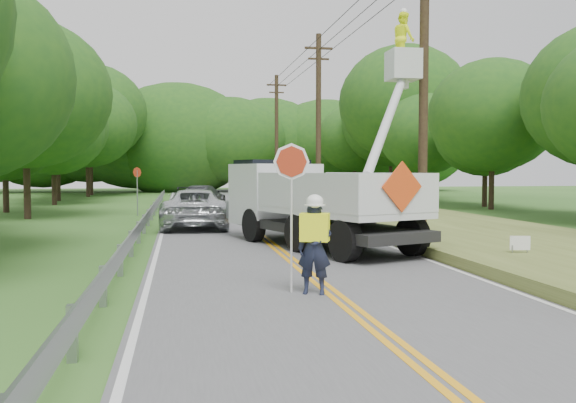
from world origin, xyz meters
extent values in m
plane|color=#2B541C|center=(0.00, 0.00, 0.00)|extent=(140.00, 140.00, 0.00)
cube|color=#555457|center=(0.00, 14.00, 0.01)|extent=(7.20, 96.00, 0.02)
cube|color=#FFA816|center=(-0.10, 14.00, 0.02)|extent=(0.12, 96.00, 0.00)
cube|color=#FFA816|center=(0.10, 14.00, 0.02)|extent=(0.12, 96.00, 0.00)
cube|color=silver|center=(-3.45, 14.00, 0.02)|extent=(0.12, 96.00, 0.00)
cube|color=silver|center=(3.45, 14.00, 0.02)|extent=(0.12, 96.00, 0.00)
cube|color=gray|center=(-4.10, -2.00, 0.35)|extent=(0.12, 0.14, 0.70)
cube|color=gray|center=(-4.10, 1.00, 0.35)|extent=(0.12, 0.14, 0.70)
cube|color=gray|center=(-4.10, 4.00, 0.35)|extent=(0.12, 0.14, 0.70)
cube|color=gray|center=(-4.10, 7.00, 0.35)|extent=(0.12, 0.14, 0.70)
cube|color=gray|center=(-4.10, 10.00, 0.35)|extent=(0.12, 0.14, 0.70)
cube|color=gray|center=(-4.10, 13.00, 0.35)|extent=(0.12, 0.14, 0.70)
cube|color=gray|center=(-4.10, 16.00, 0.35)|extent=(0.12, 0.14, 0.70)
cube|color=gray|center=(-4.10, 19.00, 0.35)|extent=(0.12, 0.14, 0.70)
cube|color=gray|center=(-4.10, 22.00, 0.35)|extent=(0.12, 0.14, 0.70)
cube|color=gray|center=(-4.10, 25.00, 0.35)|extent=(0.12, 0.14, 0.70)
cube|color=gray|center=(-4.10, 28.00, 0.35)|extent=(0.12, 0.14, 0.70)
cube|color=gray|center=(-4.10, 31.00, 0.35)|extent=(0.12, 0.14, 0.70)
cube|color=gray|center=(-4.10, 34.00, 0.35)|extent=(0.12, 0.14, 0.70)
cube|color=gray|center=(-4.10, 37.00, 0.35)|extent=(0.12, 0.14, 0.70)
cube|color=gray|center=(-4.00, 15.00, 0.60)|extent=(0.05, 48.00, 0.34)
cylinder|color=black|center=(5.00, 9.00, 5.00)|extent=(0.30, 0.30, 10.00)
cylinder|color=black|center=(5.00, 24.00, 5.00)|extent=(0.30, 0.30, 10.00)
cube|color=black|center=(5.00, 24.00, 9.20)|extent=(1.60, 0.12, 0.12)
cube|color=black|center=(5.00, 24.00, 8.60)|extent=(1.20, 0.10, 0.10)
cylinder|color=black|center=(5.00, 39.00, 5.00)|extent=(0.30, 0.30, 10.00)
cube|color=black|center=(5.00, 39.00, 9.20)|extent=(1.60, 0.12, 0.12)
cube|color=black|center=(5.00, 39.00, 8.60)|extent=(1.20, 0.10, 0.10)
cylinder|color=black|center=(4.30, 17.50, 9.10)|extent=(0.03, 43.00, 0.03)
cylinder|color=black|center=(5.00, 17.50, 9.10)|extent=(0.03, 43.00, 0.03)
cylinder|color=black|center=(5.70, 17.50, 9.10)|extent=(0.03, 43.00, 0.03)
cube|color=#545F29|center=(7.10, 14.00, 0.15)|extent=(7.00, 96.00, 0.30)
cylinder|color=#332319|center=(-9.92, 20.71, 1.72)|extent=(0.32, 0.32, 3.44)
ellipsoid|color=#1F4E1A|center=(-9.92, 20.71, 5.92)|extent=(8.02, 8.02, 7.05)
cylinder|color=#332319|center=(-12.18, 25.66, 1.26)|extent=(0.32, 0.32, 2.52)
ellipsoid|color=#1F4E1A|center=(-12.18, 25.66, 4.34)|extent=(5.88, 5.88, 5.17)
cylinder|color=#332319|center=(-11.00, 32.56, 1.43)|extent=(0.32, 0.32, 2.85)
ellipsoid|color=#1F4E1A|center=(-11.00, 32.56, 4.91)|extent=(6.65, 6.65, 5.85)
cylinder|color=#332319|center=(-11.76, 38.02, 1.61)|extent=(0.32, 0.32, 3.21)
ellipsoid|color=#1F4E1A|center=(-11.76, 38.02, 5.54)|extent=(7.50, 7.50, 6.60)
cylinder|color=#332319|center=(-10.62, 44.88, 1.82)|extent=(0.32, 0.32, 3.64)
ellipsoid|color=#1F4E1A|center=(-10.62, 44.88, 6.27)|extent=(8.50, 8.50, 7.48)
cylinder|color=#332319|center=(-10.88, 48.90, 2.21)|extent=(0.32, 0.32, 4.42)
ellipsoid|color=#1F4E1A|center=(-10.88, 48.90, 7.61)|extent=(10.31, 10.31, 9.07)
cylinder|color=#332319|center=(15.28, 23.23, 1.61)|extent=(0.32, 0.32, 3.21)
ellipsoid|color=#1F4E1A|center=(15.28, 23.23, 5.53)|extent=(7.50, 7.50, 6.60)
cylinder|color=#332319|center=(16.17, 25.66, 1.39)|extent=(0.32, 0.32, 2.77)
ellipsoid|color=#1F4E1A|center=(16.17, 25.66, 4.77)|extent=(6.47, 6.47, 5.69)
cylinder|color=#332319|center=(14.82, 32.02, 1.44)|extent=(0.32, 0.32, 2.88)
ellipsoid|color=#1F4E1A|center=(14.82, 32.02, 4.97)|extent=(6.73, 6.73, 5.92)
cylinder|color=#332319|center=(14.85, 36.27, 2.23)|extent=(0.32, 0.32, 4.46)
ellipsoid|color=#1F4E1A|center=(14.85, 36.27, 7.68)|extent=(10.40, 10.40, 9.15)
cylinder|color=#332319|center=(16.07, 42.66, 1.91)|extent=(0.32, 0.32, 3.81)
ellipsoid|color=#1F4E1A|center=(16.07, 42.66, 6.57)|extent=(8.90, 8.90, 7.83)
cylinder|color=#332319|center=(13.94, 46.89, 1.57)|extent=(0.32, 0.32, 3.15)
ellipsoid|color=#1F4E1A|center=(13.94, 46.89, 5.42)|extent=(7.35, 7.35, 6.46)
ellipsoid|color=#1F4E1A|center=(-17.04, 57.94, 5.50)|extent=(13.51, 10.13, 10.13)
ellipsoid|color=#1F4E1A|center=(-12.14, 57.28, 5.50)|extent=(12.03, 9.02, 9.02)
ellipsoid|color=#1F4E1A|center=(-7.32, 56.41, 5.50)|extent=(13.75, 10.32, 10.32)
ellipsoid|color=#1F4E1A|center=(-2.99, 56.15, 5.50)|extent=(16.32, 12.24, 12.24)
ellipsoid|color=#1F4E1A|center=(2.46, 54.40, 5.50)|extent=(12.08, 9.06, 9.06)
ellipsoid|color=#1F4E1A|center=(7.06, 57.79, 5.50)|extent=(13.08, 9.81, 9.81)
ellipsoid|color=#1F4E1A|center=(13.51, 56.98, 5.50)|extent=(12.77, 9.58, 9.58)
ellipsoid|color=#1F4E1A|center=(17.44, 56.09, 5.50)|extent=(11.18, 8.39, 8.39)
ellipsoid|color=#1F4E1A|center=(22.13, 54.07, 5.50)|extent=(14.14, 10.60, 10.60)
imported|color=#191E33|center=(-0.34, 1.30, 0.88)|extent=(0.73, 0.61, 1.72)
cube|color=#EDFF17|center=(-0.34, 1.30, 1.27)|extent=(0.61, 0.49, 0.52)
ellipsoid|color=white|center=(-0.34, 1.30, 1.75)|extent=(0.32, 0.32, 0.26)
cylinder|color=#B7B7B7|center=(-0.74, 1.51, 1.22)|extent=(0.04, 0.04, 2.41)
cylinder|color=#A32C14|center=(-0.74, 1.51, 2.48)|extent=(0.69, 0.05, 0.69)
cylinder|color=black|center=(1.26, 4.95, 0.56)|extent=(0.68, 1.12, 1.07)
cylinder|color=black|center=(3.35, 5.72, 0.56)|extent=(0.68, 1.12, 1.07)
cylinder|color=black|center=(0.49, 7.04, 0.56)|extent=(0.68, 1.12, 1.07)
cylinder|color=black|center=(2.59, 7.81, 0.56)|extent=(0.68, 1.12, 1.07)
cylinder|color=black|center=(-0.47, 9.66, 0.56)|extent=(0.68, 1.12, 1.07)
cylinder|color=black|center=(1.63, 10.43, 0.56)|extent=(0.68, 1.12, 1.07)
cube|color=black|center=(1.43, 7.74, 0.63)|extent=(4.65, 7.50, 0.28)
cube|color=silver|center=(1.69, 7.01, 1.19)|extent=(4.17, 5.70, 0.25)
cube|color=silver|center=(0.51, 6.58, 1.75)|extent=(1.83, 4.84, 1.00)
cube|color=silver|center=(2.88, 7.44, 1.75)|extent=(1.83, 4.84, 1.00)
cube|color=silver|center=(2.57, 4.62, 1.75)|extent=(2.43, 0.95, 1.00)
cube|color=silver|center=(0.39, 10.57, 1.52)|extent=(3.08, 2.85, 2.01)
cube|color=black|center=(0.31, 10.78, 2.25)|extent=(2.59, 2.13, 0.84)
cube|color=silver|center=(2.12, 5.86, 1.75)|extent=(1.29, 1.29, 0.89)
cube|color=silver|center=(4.30, 9.00, 5.68)|extent=(0.95, 0.95, 0.95)
imported|color=#EDFF17|center=(4.30, 9.00, 6.53)|extent=(0.62, 0.80, 1.65)
cube|color=#DC4616|center=(2.60, 4.55, 1.91)|extent=(1.20, 0.47, 1.26)
imported|color=silver|center=(-2.21, 14.86, 0.79)|extent=(2.74, 5.63, 1.54)
imported|color=#3B3E43|center=(-1.41, 27.55, 0.72)|extent=(3.35, 5.16, 1.39)
cylinder|color=gray|center=(-4.92, 21.87, 1.16)|extent=(0.06, 0.06, 2.31)
cylinder|color=#A32C14|center=(-4.92, 21.87, 2.21)|extent=(0.39, 0.39, 0.53)
cube|color=white|center=(5.39, 3.88, 0.54)|extent=(0.49, 0.13, 0.35)
cylinder|color=gray|center=(5.20, 3.88, 0.25)|extent=(0.02, 0.02, 0.49)
cylinder|color=gray|center=(5.59, 3.88, 0.25)|extent=(0.02, 0.02, 0.49)
camera|label=1|loc=(-2.80, -9.55, 2.33)|focal=37.61mm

